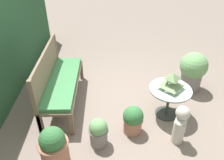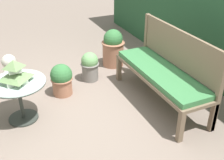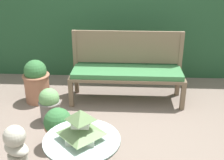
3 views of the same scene
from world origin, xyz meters
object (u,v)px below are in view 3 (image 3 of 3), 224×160
potted_plant_patio_mid (50,105)px  garden_bench (127,74)px  potted_plant_hedge_corner (36,81)px  potted_plant_path_edge (58,127)px  pagoda_birdhouse (81,127)px  patio_table (82,150)px  garden_bust (17,155)px

potted_plant_patio_mid → garden_bench: bearing=32.8°
potted_plant_patio_mid → potted_plant_hedge_corner: potted_plant_hedge_corner is taller
garden_bench → potted_plant_path_edge: 1.34m
pagoda_birdhouse → potted_plant_path_edge: size_ratio=0.69×
patio_table → potted_plant_hedge_corner: size_ratio=1.05×
potted_plant_patio_mid → potted_plant_path_edge: 0.55m
garden_bench → potted_plant_path_edge: bearing=-123.1°
patio_table → garden_bust: garden_bust is taller
garden_bust → potted_plant_hedge_corner: bearing=131.8°
garden_bust → potted_plant_patio_mid: size_ratio=1.42×
patio_table → potted_plant_patio_mid: size_ratio=1.47×
pagoda_birdhouse → garden_bust: size_ratio=0.50×
pagoda_birdhouse → potted_plant_patio_mid: 1.31m
garden_bench → potted_plant_path_edge: size_ratio=3.51×
garden_bust → potted_plant_patio_mid: bearing=121.2°
pagoda_birdhouse → garden_bust: 0.64m
potted_plant_hedge_corner → potted_plant_patio_mid: bearing=-58.8°
patio_table → pagoda_birdhouse: (-0.00, 0.00, 0.23)m
garden_bench → pagoda_birdhouse: 1.77m
potted_plant_hedge_corner → garden_bust: bearing=-78.2°
patio_table → pagoda_birdhouse: bearing=180.0°
potted_plant_hedge_corner → potted_plant_path_edge: size_ratio=1.38×
patio_table → potted_plant_hedge_corner: (-0.91, 1.63, -0.10)m
potted_plant_hedge_corner → potted_plant_path_edge: (0.55, -1.03, -0.08)m
garden_bench → garden_bust: size_ratio=2.52×
pagoda_birdhouse → potted_plant_hedge_corner: pagoda_birdhouse is taller
garden_bench → potted_plant_hedge_corner: (-1.28, -0.08, -0.10)m
garden_bench → patio_table: bearing=-102.1°
garden_bust → potted_plant_hedge_corner: (-0.34, 1.65, -0.03)m
patio_table → potted_plant_path_edge: (-0.36, 0.60, -0.18)m
patio_table → potted_plant_path_edge: size_ratio=1.45×
potted_plant_patio_mid → potted_plant_hedge_corner: 0.63m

